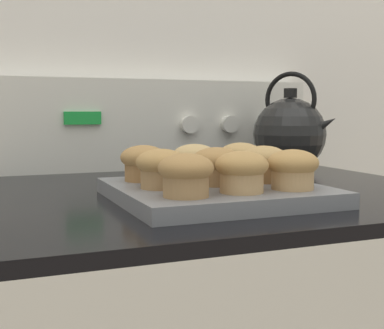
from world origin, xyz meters
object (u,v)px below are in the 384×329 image
at_px(muffin_r0_c1, 242,171).
at_px(muffin_r2_c1, 195,160).
at_px(muffin_r0_c2, 293,168).
at_px(muffin_r1_c1, 216,165).
at_px(tea_kettle, 290,133).
at_px(muffin_pan, 215,192).
at_px(muffin_r2_c2, 241,158).
at_px(muffin_r1_c0, 161,167).
at_px(muffin_r0_c0, 186,174).
at_px(muffin_r1_c2, 264,163).
at_px(muffin_r2_c0, 143,162).

height_order(muffin_r0_c1, muffin_r2_c1, same).
bearing_deg(muffin_r0_c2, muffin_r2_c1, 116.71).
height_order(muffin_r1_c1, muffin_r2_c1, same).
bearing_deg(tea_kettle, muffin_pan, -137.20).
relative_size(muffin_r0_c2, tea_kettle, 0.33).
bearing_deg(muffin_r2_c2, muffin_r1_c1, -134.41).
distance_m(muffin_r1_c0, muffin_r2_c1, 0.12).
relative_size(muffin_r0_c0, tea_kettle, 0.33).
bearing_deg(muffin_pan, muffin_r0_c1, -88.92).
bearing_deg(muffin_r1_c2, muffin_r1_c0, -178.85).
bearing_deg(muffin_r0_c2, muffin_r0_c1, 179.93).
distance_m(muffin_r2_c1, tea_kettle, 0.37).
bearing_deg(muffin_pan, muffin_r1_c1, -79.20).
distance_m(muffin_r1_c0, tea_kettle, 0.49).
bearing_deg(muffin_r1_c2, muffin_r1_c1, -177.34).
height_order(muffin_r0_c0, muffin_r1_c1, same).
bearing_deg(muffin_r2_c0, muffin_r1_c2, -25.98).
xyz_separation_m(muffin_r0_c1, muffin_r0_c2, (0.08, -0.00, 0.00)).
height_order(muffin_r1_c2, muffin_r2_c1, same).
height_order(muffin_r0_c2, muffin_r1_c0, same).
distance_m(muffin_r1_c1, tea_kettle, 0.42).
distance_m(muffin_r0_c0, muffin_r0_c2, 0.16).
relative_size(muffin_r1_c0, muffin_r2_c0, 1.00).
bearing_deg(muffin_r0_c1, muffin_r1_c1, 90.75).
relative_size(muffin_r2_c1, muffin_r2_c2, 1.00).
bearing_deg(tea_kettle, muffin_r2_c2, -137.88).
xyz_separation_m(muffin_r0_c0, muffin_r2_c1, (0.08, 0.16, 0.00)).
distance_m(muffin_r1_c2, muffin_r2_c0, 0.18).
height_order(muffin_r1_c1, tea_kettle, tea_kettle).
bearing_deg(muffin_pan, muffin_r2_c0, 135.66).
distance_m(muffin_r0_c1, muffin_r1_c1, 0.08).
distance_m(muffin_r0_c2, muffin_r2_c1, 0.18).
xyz_separation_m(muffin_pan, muffin_r0_c2, (0.08, -0.08, 0.04)).
distance_m(muffin_r1_c2, tea_kettle, 0.36).
distance_m(muffin_pan, muffin_r0_c2, 0.12).
bearing_deg(tea_kettle, muffin_r0_c2, -122.03).
relative_size(muffin_r0_c0, muffin_r0_c1, 1.00).
bearing_deg(muffin_r2_c0, muffin_r2_c2, 0.40).
relative_size(muffin_r0_c1, muffin_r1_c0, 1.00).
xyz_separation_m(muffin_r0_c1, muffin_r2_c1, (-0.00, 0.16, 0.00)).
bearing_deg(muffin_r1_c0, muffin_r2_c2, 26.87).
bearing_deg(muffin_pan, muffin_r1_c2, 0.84).
xyz_separation_m(muffin_r1_c2, muffin_r2_c0, (-0.16, 0.08, 0.00)).
height_order(muffin_r0_c0, muffin_r0_c2, same).
xyz_separation_m(muffin_r1_c1, muffin_r2_c0, (-0.08, 0.08, 0.00)).
distance_m(muffin_r0_c0, muffin_r2_c1, 0.18).
relative_size(muffin_r1_c0, tea_kettle, 0.33).
bearing_deg(muffin_r2_c1, tea_kettle, 33.85).
bearing_deg(muffin_r1_c1, muffin_r1_c2, 2.66).
xyz_separation_m(muffin_r1_c1, muffin_r1_c2, (0.08, 0.00, 0.00)).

